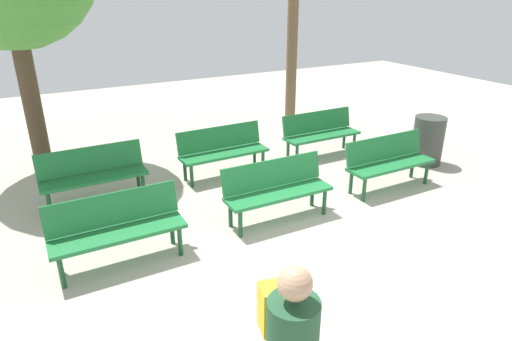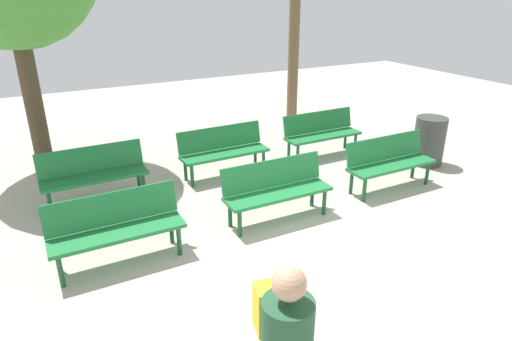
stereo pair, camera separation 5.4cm
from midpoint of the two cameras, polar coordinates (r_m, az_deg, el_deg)
ground_plane at (r=5.55m, az=10.52°, el=-12.84°), size 24.00×24.00×0.00m
bench_r0_c0 at (r=5.67m, az=-17.77°, el=-6.76°), size 1.60×0.49×0.87m
bench_r0_c1 at (r=6.39m, az=2.41°, el=-2.14°), size 1.60×0.50×0.87m
bench_r0_c2 at (r=7.72m, az=16.52°, el=1.39°), size 1.60×0.49×0.87m
bench_r1_c0 at (r=7.36m, az=-20.47°, el=-0.18°), size 1.60×0.49×0.87m
bench_r1_c1 at (r=7.92m, az=-4.53°, el=2.85°), size 1.61×0.51×0.87m
bench_r1_c2 at (r=8.96m, az=8.12°, el=5.06°), size 1.60×0.48×0.87m
tree_1 at (r=10.92m, az=4.50°, el=14.76°), size 0.25×0.25×3.37m
trash_bin at (r=9.06m, az=21.12°, el=3.64°), size 0.57×0.57×0.92m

